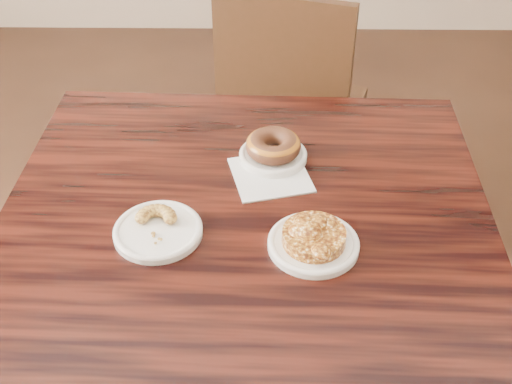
{
  "coord_description": "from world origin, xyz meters",
  "views": [
    {
      "loc": [
        -0.17,
        -0.85,
        1.54
      ],
      "look_at": [
        -0.19,
        0.06,
        0.8
      ],
      "focal_mm": 45.0,
      "sensor_mm": 36.0,
      "label": 1
    }
  ],
  "objects_px": {
    "glazed_donut": "(273,145)",
    "apple_fritter": "(314,234)",
    "cafe_table": "(247,350)",
    "chair_far": "(295,112)",
    "cruller_fragment": "(157,224)"
  },
  "relations": [
    {
      "from": "glazed_donut",
      "to": "cruller_fragment",
      "type": "distance_m",
      "value": 0.31
    },
    {
      "from": "chair_far",
      "to": "apple_fritter",
      "type": "xyz_separation_m",
      "value": [
        -0.01,
        -0.93,
        0.33
      ]
    },
    {
      "from": "cafe_table",
      "to": "glazed_donut",
      "type": "height_order",
      "value": "glazed_donut"
    },
    {
      "from": "glazed_donut",
      "to": "apple_fritter",
      "type": "relative_size",
      "value": 0.75
    },
    {
      "from": "chair_far",
      "to": "glazed_donut",
      "type": "distance_m",
      "value": 0.76
    },
    {
      "from": "apple_fritter",
      "to": "cruller_fragment",
      "type": "xyz_separation_m",
      "value": [
        -0.28,
        0.03,
        -0.01
      ]
    },
    {
      "from": "chair_far",
      "to": "glazed_donut",
      "type": "xyz_separation_m",
      "value": [
        -0.08,
        -0.67,
        0.34
      ]
    },
    {
      "from": "cafe_table",
      "to": "glazed_donut",
      "type": "relative_size",
      "value": 8.11
    },
    {
      "from": "chair_far",
      "to": "cruller_fragment",
      "type": "xyz_separation_m",
      "value": [
        -0.29,
        -0.9,
        0.32
      ]
    },
    {
      "from": "cruller_fragment",
      "to": "glazed_donut",
      "type": "bearing_deg",
      "value": 47.89
    },
    {
      "from": "apple_fritter",
      "to": "cafe_table",
      "type": "bearing_deg",
      "value": 153.69
    },
    {
      "from": "glazed_donut",
      "to": "apple_fritter",
      "type": "xyz_separation_m",
      "value": [
        0.07,
        -0.26,
        -0.01
      ]
    },
    {
      "from": "glazed_donut",
      "to": "cafe_table",
      "type": "bearing_deg",
      "value": -104.89
    },
    {
      "from": "glazed_donut",
      "to": "apple_fritter",
      "type": "distance_m",
      "value": 0.27
    },
    {
      "from": "cafe_table",
      "to": "apple_fritter",
      "type": "height_order",
      "value": "apple_fritter"
    }
  ]
}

